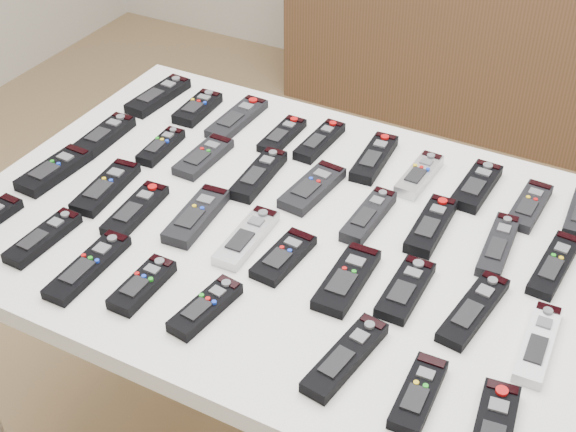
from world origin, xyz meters
The scene contains 38 objects.
ground centered at (0.00, 0.00, 0.00)m, with size 4.00×4.00×0.00m, color #96794C.
table centered at (0.10, -0.10, 0.72)m, with size 1.25×0.88×0.78m.
sideboard centered at (-0.10, 1.78, 0.36)m, with size 1.45×0.38×0.72m, color #49331D.
remote_0 centered at (-0.41, 0.18, 0.79)m, with size 0.06×0.19×0.02m, color black.
remote_1 centered at (-0.30, 0.18, 0.79)m, with size 0.06×0.14×0.02m, color black.
remote_2 centered at (-0.19, 0.18, 0.79)m, with size 0.06×0.19×0.02m, color black.
remote_3 centered at (-0.06, 0.17, 0.79)m, with size 0.05×0.15×0.02m, color black.
remote_4 centered at (0.02, 0.18, 0.79)m, with size 0.05×0.16×0.02m, color black.
remote_5 centered at (0.16, 0.18, 0.79)m, with size 0.05×0.18×0.02m, color black.
remote_6 centered at (0.27, 0.16, 0.79)m, with size 0.05×0.16×0.02m, color #B7B7BC.
remote_7 centered at (0.39, 0.18, 0.79)m, with size 0.06×0.16×0.02m, color black.
remote_8 centered at (0.50, 0.16, 0.79)m, with size 0.05×0.16×0.02m, color black.
remote_10 centered at (-0.41, -0.02, 0.79)m, with size 0.06×0.16×0.02m, color black.
remote_11 centered at (-0.27, 0.00, 0.79)m, with size 0.04×0.14×0.02m, color black.
remote_12 centered at (-0.17, 0.01, 0.79)m, with size 0.06×0.16×0.02m, color black.
remote_13 centered at (-0.03, 0.00, 0.79)m, with size 0.05×0.18×0.02m, color black.
remote_14 centered at (0.09, 0.01, 0.79)m, with size 0.06×0.17×0.02m, color black.
remote_15 centered at (0.23, -0.02, 0.79)m, with size 0.05×0.17×0.02m, color black.
remote_16 centered at (0.35, 0.01, 0.79)m, with size 0.05×0.18×0.02m, color black.
remote_17 centered at (0.48, 0.01, 0.79)m, with size 0.05×0.18×0.02m, color black.
remote_18 centered at (0.59, 0.01, 0.79)m, with size 0.05×0.18×0.02m, color black.
remote_19 centered at (-0.42, -0.19, 0.79)m, with size 0.06×0.17×0.02m, color black.
remote_20 centered at (-0.28, -0.18, 0.79)m, with size 0.06×0.18×0.02m, color black.
remote_21 centered at (-0.18, -0.22, 0.79)m, with size 0.05×0.17×0.02m, color black.
remote_22 centered at (-0.07, -0.18, 0.79)m, with size 0.06×0.18×0.02m, color black.
remote_23 centered at (0.05, -0.19, 0.79)m, with size 0.05×0.18×0.02m, color #B7B7BC.
remote_24 centered at (0.14, -0.20, 0.79)m, with size 0.06×0.15×0.02m, color black.
remote_25 centered at (0.27, -0.21, 0.79)m, with size 0.06×0.18×0.02m, color black.
remote_26 centered at (0.37, -0.18, 0.79)m, with size 0.06×0.16×0.02m, color black.
remote_27 centered at (0.49, -0.17, 0.79)m, with size 0.05×0.19×0.02m, color black.
remote_28 centered at (0.61, -0.20, 0.79)m, with size 0.05×0.18×0.02m, color silver.
remote_30 centered at (-0.29, -0.37, 0.79)m, with size 0.05×0.17×0.02m, color black.
remote_31 centered at (-0.16, -0.40, 0.79)m, with size 0.05×0.20×0.02m, color black.
remote_32 centered at (-0.04, -0.39, 0.79)m, with size 0.05×0.14×0.02m, color black.
remote_33 centered at (0.09, -0.39, 0.79)m, with size 0.05×0.15×0.02m, color black.
remote_34 centered at (0.35, -0.38, 0.79)m, with size 0.05×0.19×0.02m, color black.
remote_35 centered at (0.48, -0.39, 0.79)m, with size 0.05×0.15×0.02m, color black.
remote_36 centered at (0.60, -0.41, 0.79)m, with size 0.05×0.18×0.02m, color black.
Camera 1 is at (0.68, -1.19, 1.75)m, focal length 50.00 mm.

